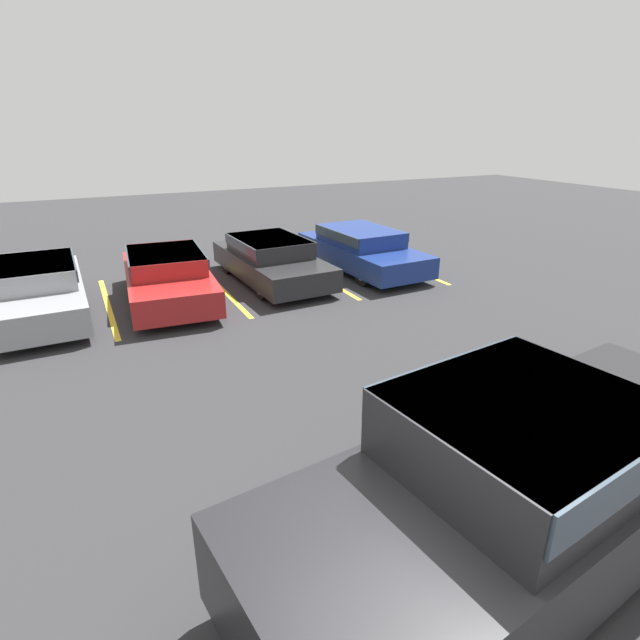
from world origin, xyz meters
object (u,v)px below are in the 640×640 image
at_px(parked_sedan_b, 167,275).
at_px(parked_sedan_d, 361,248).
at_px(pickup_truck, 535,474).
at_px(parked_sedan_a, 38,288).
at_px(parked_sedan_c, 271,258).

height_order(parked_sedan_b, parked_sedan_d, parked_sedan_d).
xyz_separation_m(pickup_truck, parked_sedan_a, (-4.45, 9.45, -0.25)).
distance_m(parked_sedan_b, parked_sedan_c, 2.80).
bearing_deg(parked_sedan_d, pickup_truck, -23.66).
relative_size(pickup_truck, parked_sedan_a, 1.37).
relative_size(parked_sedan_c, parked_sedan_d, 0.96).
bearing_deg(parked_sedan_c, parked_sedan_b, -83.94).
height_order(parked_sedan_a, parked_sedan_d, parked_sedan_a).
bearing_deg(parked_sedan_b, pickup_truck, 15.06).
xyz_separation_m(parked_sedan_a, parked_sedan_c, (5.50, 0.23, -0.02)).
relative_size(parked_sedan_a, parked_sedan_c, 1.00).
height_order(pickup_truck, parked_sedan_d, pickup_truck).
bearing_deg(pickup_truck, parked_sedan_a, 108.38).
distance_m(parked_sedan_a, parked_sedan_c, 5.51).
relative_size(pickup_truck, parked_sedan_b, 1.37).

